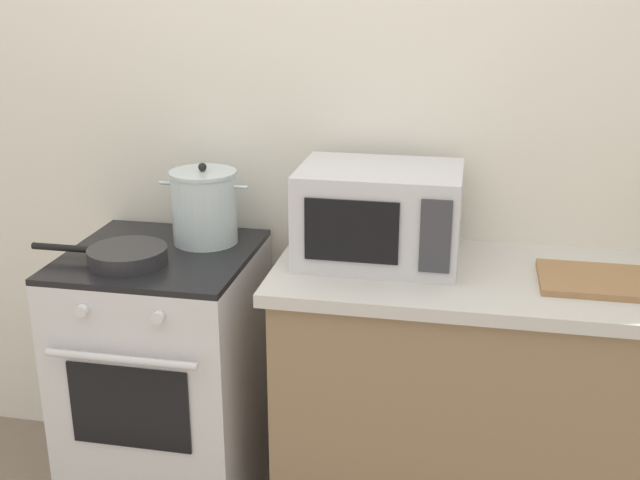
% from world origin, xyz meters
% --- Properties ---
extents(back_wall, '(4.40, 0.10, 2.50)m').
position_xyz_m(back_wall, '(0.30, 0.97, 1.25)').
color(back_wall, silver).
rests_on(back_wall, ground_plane).
extents(lower_cabinet_right, '(1.64, 0.56, 0.88)m').
position_xyz_m(lower_cabinet_right, '(0.90, 0.62, 0.44)').
color(lower_cabinet_right, '#8C7051').
rests_on(lower_cabinet_right, ground_plane).
extents(countertop_right, '(1.70, 0.60, 0.04)m').
position_xyz_m(countertop_right, '(0.90, 0.62, 0.90)').
color(countertop_right, beige).
rests_on(countertop_right, lower_cabinet_right).
extents(stove, '(0.60, 0.64, 0.92)m').
position_xyz_m(stove, '(-0.35, 0.60, 0.46)').
color(stove, silver).
rests_on(stove, ground_plane).
extents(stock_pot, '(0.31, 0.22, 0.27)m').
position_xyz_m(stock_pot, '(-0.23, 0.73, 1.04)').
color(stock_pot, silver).
rests_on(stock_pot, stove).
extents(frying_pan, '(0.45, 0.25, 0.05)m').
position_xyz_m(frying_pan, '(-0.41, 0.49, 0.95)').
color(frying_pan, '#28282B').
rests_on(frying_pan, stove).
extents(microwave, '(0.50, 0.37, 0.30)m').
position_xyz_m(microwave, '(0.36, 0.68, 1.07)').
color(microwave, silver).
rests_on(microwave, countertop_right).
extents(cutting_board, '(0.36, 0.26, 0.02)m').
position_xyz_m(cutting_board, '(1.03, 0.60, 0.93)').
color(cutting_board, '#997047').
rests_on(cutting_board, countertop_right).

